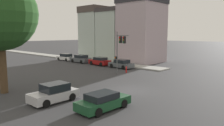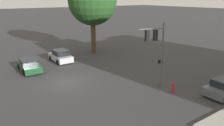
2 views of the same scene
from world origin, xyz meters
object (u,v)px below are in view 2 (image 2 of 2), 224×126
at_px(street_tree, 92,1).
at_px(traffic_signal, 155,43).
at_px(fire_hydrant, 173,87).
at_px(crossing_car_1, 29,65).
at_px(crossing_car_0, 61,56).

distance_m(street_tree, traffic_signal, 14.67).
bearing_deg(traffic_signal, fire_hydrant, -153.88).
relative_size(traffic_signal, crossing_car_1, 1.37).
xyz_separation_m(street_tree, fire_hydrant, (16.04, -1.68, -6.79)).
bearing_deg(crossing_car_1, traffic_signal, 37.12).
xyz_separation_m(traffic_signal, crossing_car_0, (-12.46, -3.64, -3.30)).
distance_m(crossing_car_0, fire_hydrant, 14.94).
relative_size(crossing_car_0, fire_hydrant, 4.21).
bearing_deg(crossing_car_1, street_tree, 108.71).
bearing_deg(fire_hydrant, crossing_car_0, -164.08).
relative_size(street_tree, crossing_car_0, 2.76).
distance_m(traffic_signal, crossing_car_1, 14.00).
bearing_deg(fire_hydrant, street_tree, 174.01).
relative_size(street_tree, fire_hydrant, 11.62).
bearing_deg(crossing_car_1, fire_hydrant, 34.38).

